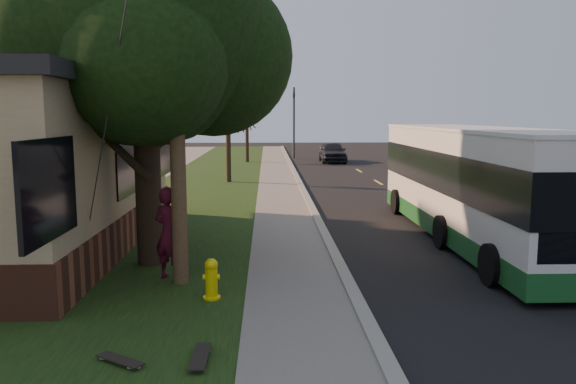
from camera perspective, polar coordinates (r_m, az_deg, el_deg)
The scene contains 17 objects.
ground at distance 10.48m, azimuth 6.82°, elevation -10.88°, with size 120.00×120.00×0.00m, color black.
road at distance 20.85m, azimuth 13.45°, elevation -1.65°, with size 8.00×80.00×0.01m, color black.
curb at distance 20.14m, azimuth 2.42°, elevation -1.61°, with size 0.25×80.00×0.12m, color gray.
sidewalk at distance 20.09m, azimuth -0.43°, elevation -1.68°, with size 2.00×80.00×0.08m, color slate.
grass_verge at distance 20.29m, azimuth -10.36°, elevation -1.73°, with size 5.00×80.00×0.07m, color black.
fire_hydrant at distance 10.28m, azimuth -7.79°, elevation -8.75°, with size 0.32×0.32×0.74m.
utility_pole at distance 11.01m, azimuth -11.46°, elevation 14.35°, with size 2.86×3.21×9.07m.
leafy_tree at distance 12.85m, azimuth -14.25°, elevation 15.71°, with size 6.30×6.00×7.80m.
bare_tree_near at distance 27.90m, azimuth -6.09°, elevation 5.29°, with size 1.38×1.21×4.31m.
bare_tree_far at distance 39.85m, azimuth -4.18°, elevation 5.84°, with size 1.38×1.21×4.03m.
traffic_signal at distance 43.85m, azimuth 0.60°, elevation 7.55°, with size 0.18×0.22×5.50m.
transit_bus at distance 15.76m, azimuth 18.59°, elevation 1.07°, with size 2.58×11.17×3.03m.
skateboarder at distance 11.49m, azimuth -11.99°, elevation -4.12°, with size 0.68×0.45×1.88m, color #470E1F.
skateboard_main at distance 7.94m, azimuth -8.90°, elevation -16.20°, with size 0.23×0.87×0.08m.
skateboard_spare at distance 8.08m, azimuth -16.71°, elevation -16.05°, with size 0.73×0.57×0.07m.
dumpster at distance 19.57m, azimuth -23.46°, elevation -0.49°, with size 1.78×1.51×1.41m.
distant_car at distance 40.54m, azimuth 4.53°, elevation 4.09°, with size 1.76×4.37×1.49m, color black.
Camera 1 is at (-1.59, -9.80, 3.35)m, focal length 35.00 mm.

